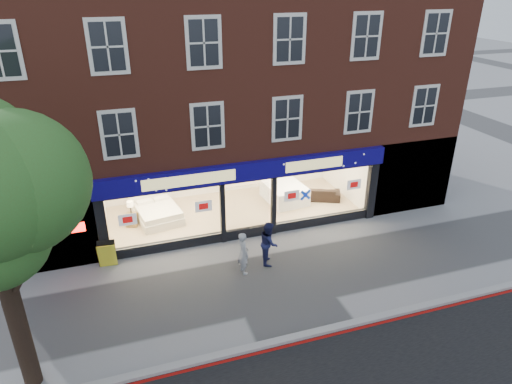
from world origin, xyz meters
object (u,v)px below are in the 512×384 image
mattress_stack (284,193)px  pedestrian_grey (243,253)px  pedestrian_blue (269,243)px  display_bed (157,212)px  a_board (107,254)px  sofa (318,193)px

mattress_stack → pedestrian_grey: size_ratio=1.38×
pedestrian_blue → display_bed: bearing=54.0°
a_board → pedestrian_blue: size_ratio=0.59×
sofa → pedestrian_grey: size_ratio=1.30×
sofa → pedestrian_blue: bearing=70.8°
sofa → a_board: a_board is taller
mattress_stack → pedestrian_grey: 5.87m
display_bed → pedestrian_blue: 5.67m
display_bed → pedestrian_grey: 5.36m
sofa → pedestrian_grey: bearing=66.0°
a_board → pedestrian_blue: 5.85m
sofa → pedestrian_blue: (-3.91, -4.12, 0.43)m
pedestrian_grey → mattress_stack: bearing=-42.0°
display_bed → sofa: (7.38, -0.35, -0.04)m
pedestrian_grey → pedestrian_blue: pedestrian_blue is taller
a_board → pedestrian_grey: pedestrian_grey is taller
sofa → pedestrian_blue: 5.69m
display_bed → a_board: (-2.14, -2.86, 0.05)m
sofa → a_board: size_ratio=2.11×
mattress_stack → a_board: 8.48m
mattress_stack → pedestrian_grey: pedestrian_grey is taller
sofa → mattress_stack: bearing=12.3°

